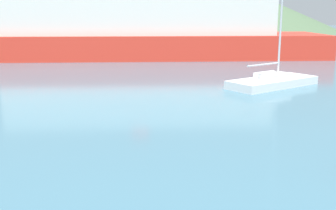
# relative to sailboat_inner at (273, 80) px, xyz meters

# --- Properties ---
(sailboat_inner) EXTENTS (6.24, 4.72, 8.50)m
(sailboat_inner) POSITION_rel_sailboat_inner_xyz_m (0.00, 0.00, 0.00)
(sailboat_inner) COLOR white
(sailboat_inner) RESTS_ON ground_plane
(ferry_distant) EXTENTS (35.81, 10.73, 7.87)m
(ferry_distant) POSITION_rel_sailboat_inner_xyz_m (-6.73, 17.03, 2.40)
(ferry_distant) COLOR red
(ferry_distant) RESTS_ON ground_plane
(hill_central) EXTENTS (32.26, 32.26, 9.88)m
(hill_central) POSITION_rel_sailboat_inner_xyz_m (-6.61, 63.71, 4.58)
(hill_central) COLOR #3D6038
(hill_central) RESTS_ON ground_plane
(hill_east) EXTENTS (36.01, 36.01, 7.81)m
(hill_east) POSITION_rel_sailboat_inner_xyz_m (21.10, 63.92, 3.54)
(hill_east) COLOR #4C6647
(hill_east) RESTS_ON ground_plane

